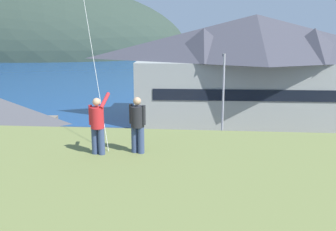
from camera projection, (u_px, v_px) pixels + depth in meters
name	position (u px, v px, depth m)	size (l,w,h in m)	color
ground_plane	(177.00, 215.00, 21.47)	(600.00, 600.00, 0.00)	#66604C
parking_lot_pad	(182.00, 179.00, 26.31)	(40.00, 20.00, 0.10)	slate
bay_water	(196.00, 76.00, 79.67)	(360.00, 84.00, 0.03)	navy
far_hill_center_saddle	(41.00, 53.00, 141.68)	(106.90, 72.49, 48.17)	#2D3D33
harbor_lodge	(254.00, 65.00, 41.42)	(26.17, 12.01, 11.23)	#999E99
storage_shed_near_lot	(2.00, 134.00, 27.11)	(7.52, 6.49, 5.36)	#756B5B
storage_shed_waterside	(208.00, 92.00, 45.44)	(5.73, 5.12, 4.92)	#756B5B
wharf_dock	(204.00, 94.00, 56.68)	(3.20, 15.39, 0.70)	#70604C
moored_boat_wharfside	(182.00, 89.00, 58.95)	(2.43, 6.52, 2.16)	#A8A399
parked_car_mid_row_near	(187.00, 202.00, 20.57)	(4.33, 2.32, 1.82)	#B28923
parked_car_mid_row_center	(44.00, 196.00, 21.31)	(4.34, 2.34, 1.82)	navy
parked_car_front_row_end	(224.00, 155.00, 28.12)	(4.21, 2.08, 1.82)	navy
parked_car_front_row_silver	(306.00, 193.00, 21.67)	(4.33, 2.32, 1.82)	slate
parked_car_mid_row_far	(297.00, 157.00, 27.69)	(4.33, 2.31, 1.82)	navy
parked_car_front_row_red	(110.00, 157.00, 27.69)	(4.32, 2.29, 1.82)	slate
parking_light_pole	(223.00, 98.00, 30.41)	(0.24, 0.78, 7.92)	#ADADB2
person_kite_flyer	(97.00, 124.00, 11.72)	(0.61, 0.61, 1.86)	#384770
person_companion	(138.00, 123.00, 11.84)	(0.53, 0.40, 1.74)	#384770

